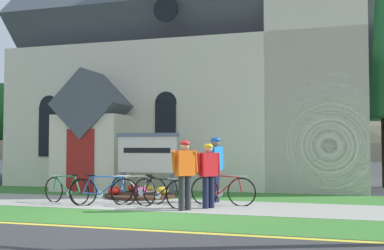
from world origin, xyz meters
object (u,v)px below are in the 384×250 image
at_px(church_sign, 147,155).
at_px(bicycle_white, 104,191).
at_px(bicycle_silver, 223,190).
at_px(roadside_conifer, 383,48).
at_px(bicycle_orange, 138,189).
at_px(cyclist_in_orange_jersey, 208,171).
at_px(bicycle_red, 161,192).
at_px(cyclist_in_yellow_jersey, 216,164).
at_px(cyclist_in_white_jersey, 185,169).
at_px(bicycle_yellow, 67,190).

relative_size(church_sign, bicycle_white, 1.27).
relative_size(bicycle_silver, roadside_conifer, 0.22).
distance_m(bicycle_orange, cyclist_in_orange_jersey, 2.18).
bearing_deg(bicycle_red, church_sign, 118.39).
height_order(bicycle_silver, cyclist_in_yellow_jersey, cyclist_in_yellow_jersey).
height_order(bicycle_orange, cyclist_in_white_jersey, cyclist_in_white_jersey).
height_order(church_sign, bicycle_red, church_sign).
distance_m(cyclist_in_yellow_jersey, roadside_conifer, 8.99).
bearing_deg(bicycle_red, bicycle_orange, 144.91).
xyz_separation_m(bicycle_orange, cyclist_in_yellow_jersey, (1.94, 0.81, 0.68)).
bearing_deg(bicycle_white, bicycle_orange, 44.95).
bearing_deg(bicycle_orange, bicycle_white, -135.05).
height_order(church_sign, bicycle_silver, church_sign).
height_order(church_sign, bicycle_white, church_sign).
distance_m(bicycle_silver, bicycle_white, 3.08).
bearing_deg(church_sign, cyclist_in_orange_jersey, -43.08).
xyz_separation_m(bicycle_white, bicycle_yellow, (-1.18, 0.18, -0.01)).
height_order(church_sign, cyclist_in_yellow_jersey, church_sign).
relative_size(bicycle_red, bicycle_white, 1.04).
distance_m(bicycle_silver, bicycle_orange, 2.28).
height_order(church_sign, roadside_conifer, roadside_conifer).
xyz_separation_m(church_sign, cyclist_in_orange_jersey, (2.59, -2.42, -0.34)).
distance_m(bicycle_silver, cyclist_in_yellow_jersey, 0.94).
bearing_deg(church_sign, roadside_conifer, 34.28).
height_order(bicycle_yellow, cyclist_in_yellow_jersey, cyclist_in_yellow_jersey).
relative_size(bicycle_yellow, cyclist_in_white_jersey, 0.98).
relative_size(church_sign, bicycle_silver, 1.20).
relative_size(bicycle_white, cyclist_in_yellow_jersey, 0.93).
bearing_deg(bicycle_white, cyclist_in_white_jersey, -7.89).
bearing_deg(bicycle_orange, church_sign, 105.06).
relative_size(bicycle_silver, cyclist_in_orange_jersey, 1.09).
bearing_deg(cyclist_in_yellow_jersey, bicycle_red, -127.40).
bearing_deg(bicycle_orange, cyclist_in_white_jersey, -31.71).
relative_size(bicycle_orange, roadside_conifer, 0.22).
relative_size(bicycle_yellow, cyclist_in_yellow_jersey, 0.92).
xyz_separation_m(bicycle_red, cyclist_in_yellow_jersey, (1.08, 1.42, 0.68)).
bearing_deg(church_sign, bicycle_white, -93.32).
xyz_separation_m(bicycle_orange, bicycle_white, (-0.68, -0.68, -0.00)).
height_order(bicycle_white, cyclist_in_yellow_jersey, cyclist_in_yellow_jersey).
bearing_deg(bicycle_orange, bicycle_silver, 5.84).
relative_size(bicycle_silver, bicycle_orange, 0.99).
distance_m(bicycle_white, cyclist_in_yellow_jersey, 3.10).
height_order(bicycle_silver, bicycle_yellow, bicycle_silver).
relative_size(cyclist_in_orange_jersey, cyclist_in_white_jersey, 0.96).
height_order(bicycle_silver, bicycle_orange, bicycle_silver).
distance_m(cyclist_in_orange_jersey, roadside_conifer, 9.91).
relative_size(bicycle_red, cyclist_in_white_jersey, 1.02).
relative_size(bicycle_orange, bicycle_red, 1.02).
bearing_deg(church_sign, bicycle_orange, -74.94).
relative_size(church_sign, roadside_conifer, 0.27).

